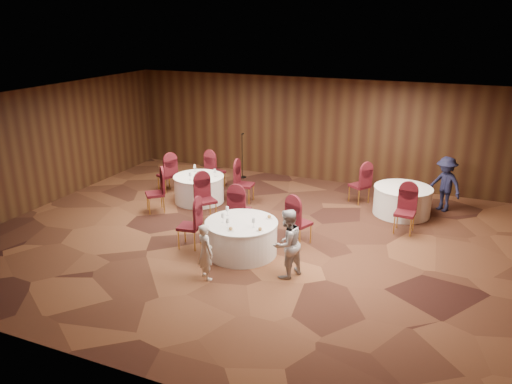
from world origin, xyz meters
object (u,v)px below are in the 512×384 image
at_px(mic_stand, 242,165).
at_px(man_c, 445,184).
at_px(woman_a, 205,252).
at_px(table_main, 242,237).
at_px(table_right, 402,201).
at_px(woman_b, 287,244).
at_px(table_left, 199,189).

height_order(mic_stand, man_c, man_c).
bearing_deg(woman_a, man_c, -91.44).
relative_size(table_main, table_right, 1.06).
height_order(table_right, woman_a, woman_a).
bearing_deg(woman_b, table_main, -90.39).
xyz_separation_m(table_left, mic_stand, (0.19, 2.51, 0.04)).
distance_m(table_main, man_c, 5.93).
bearing_deg(table_left, woman_a, -59.08).
bearing_deg(table_right, table_left, -167.05).
bearing_deg(woman_b, man_c, 177.26).
xyz_separation_m(table_right, mic_stand, (-5.19, 1.27, 0.04)).
bearing_deg(table_right, woman_a, -121.45).
bearing_deg(table_left, mic_stand, 85.70).
height_order(table_main, table_right, same).
bearing_deg(man_c, woman_a, -91.74).
bearing_deg(table_main, man_c, 48.87).
bearing_deg(table_left, woman_b, -39.88).
height_order(table_main, table_left, same).
relative_size(table_main, table_left, 1.13).
distance_m(woman_a, man_c, 7.05).
xyz_separation_m(table_right, man_c, (0.98, 0.70, 0.37)).
xyz_separation_m(table_right, woman_b, (-1.66, -4.35, 0.33)).
bearing_deg(table_main, table_left, 134.38).
height_order(table_left, man_c, man_c).
distance_m(table_left, woman_a, 4.45).
distance_m(table_left, table_right, 5.52).
distance_m(mic_stand, woman_a, 6.66).
relative_size(table_left, woman_b, 0.99).
relative_size(table_left, man_c, 0.95).
height_order(table_left, woman_b, woman_b).
bearing_deg(table_right, woman_b, -110.86).
xyz_separation_m(mic_stand, man_c, (6.17, -0.57, 0.33)).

